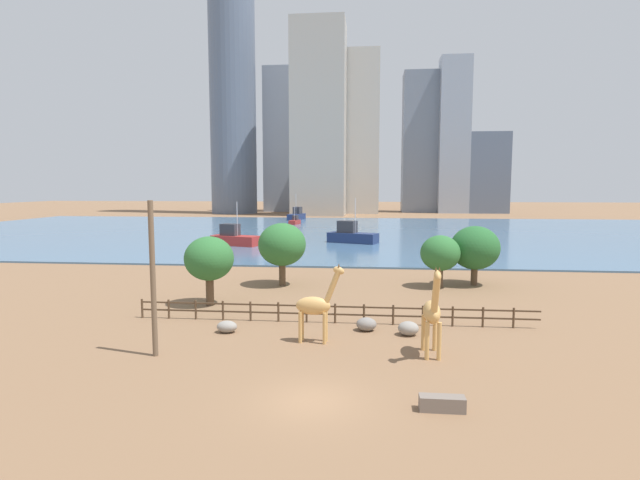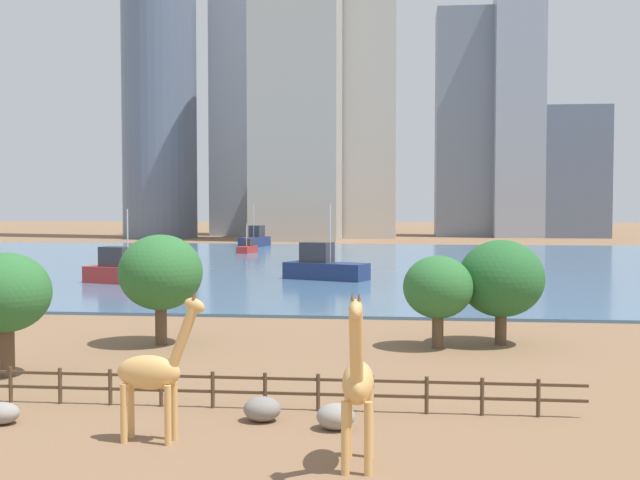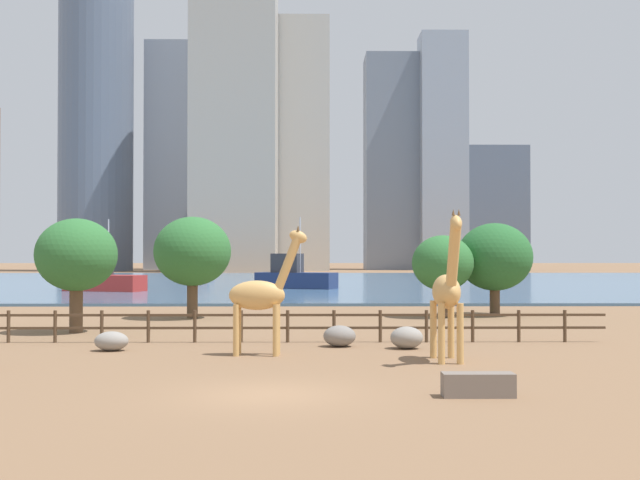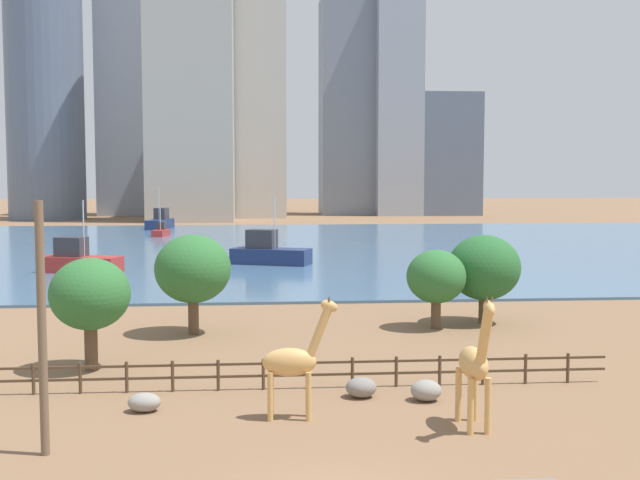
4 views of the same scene
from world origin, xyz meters
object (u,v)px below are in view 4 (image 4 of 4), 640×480
Objects in this scene: boulder_small at (144,402)px; boat_ferry at (79,260)px; boulder_near_fence at (426,390)px; boat_tug at (161,231)px; utility_pole at (42,329)px; tree_right_tall at (436,277)px; giraffe_tall at (294,362)px; tree_center_broad at (193,269)px; boat_barge at (160,222)px; tree_left_large at (90,295)px; boat_sailboat at (269,252)px; boulder_by_pole at (361,387)px; giraffe_companion at (475,364)px; tree_left_small at (484,268)px.

boat_ferry is (-11.53, 43.10, 0.93)m from boulder_small.
boat_tug reaches higher than boulder_near_fence.
utility_pole is 1.77× the size of tree_right_tall.
tree_right_tall is at bearing 75.57° from boulder_near_fence.
giraffe_tall is at bearing -13.42° from boulder_small.
boat_barge reaches higher than tree_center_broad.
tree_right_tall is (18.10, 8.55, -0.47)m from tree_left_large.
utility_pole is 1.00× the size of boat_sailboat.
boat_barge is at bearing -164.65° from boat_tug.
boulder_by_pole is at bearing 21.02° from boat_barge.
utility_pole reaches higher than boat_ferry.
boat_barge is at bearing 128.59° from boat_sailboat.
boulder_near_fence is at bearing -44.33° from boat_ferry.
boat_sailboat is at bearing 27.38° from boat_barge.
tree_left_large is at bearing -124.24° from giraffe_companion.
boat_barge is at bearing 108.78° from tree_left_small.
utility_pole is at bearing -86.15° from tree_left_large.
boulder_small is 21.49m from tree_right_tall.
giraffe_companion reaches higher than boulder_by_pole.
boat_tug is (-9.02, 86.16, 0.53)m from boulder_small.
boulder_near_fence is (5.37, 1.89, -1.72)m from giraffe_tall.
tree_left_large is (-3.30, 6.80, 3.14)m from boulder_small.
boulder_near_fence reaches higher than boulder_small.
boat_ferry reaches higher than boulder_small.
boat_ferry is 1.61× the size of boat_tug.
giraffe_companion is at bearing 22.38° from boat_barge.
tree_left_large is (-11.78, 5.55, 3.09)m from boulder_by_pole.
tree_left_large is at bearing 12.58° from boat_tug.
boulder_small is at bearing -57.24° from boat_ferry.
boulder_by_pole is at bearing 8.39° from boulder_small.
boat_sailboat is (9.02, 41.60, -2.14)m from tree_left_large.
boat_sailboat is (-6.20, 51.49, -0.98)m from giraffe_companion.
giraffe_tall is at bearing -118.80° from tree_right_tall.
boulder_near_fence is 17.84m from tree_center_broad.
boulder_by_pole is 0.16× the size of boat_barge.
utility_pole reaches higher than tree_center_broad.
giraffe_companion is 12.47m from boulder_small.
boat_barge is (-11.71, 87.16, -2.35)m from tree_center_broad.
giraffe_companion is at bearing -75.74° from boulder_near_fence.
tree_left_large is at bearing 14.70° from boat_barge.
boat_ferry is at bearing 5.13° from boat_tug.
boulder_small is at bearing -75.41° from boat_sailboat.
giraffe_companion is (6.30, -1.75, 0.20)m from giraffe_tall.
tree_center_broad is 1.05× the size of tree_left_small.
tree_right_tall is 34.32m from boat_sailboat.
tree_center_broad reaches higher than boulder_small.
boulder_small is 0.27× the size of tree_right_tall.
tree_left_small is at bearing 58.75° from giraffe_tall.
giraffe_tall is at bearing -124.52° from tree_left_small.
boat_sailboat is (8.26, 52.91, -2.73)m from utility_pole.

